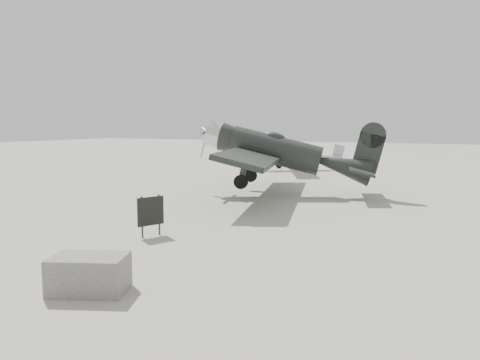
# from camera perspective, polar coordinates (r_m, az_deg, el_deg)

# --- Properties ---
(ground) EXTENTS (160.00, 160.00, 0.00)m
(ground) POSITION_cam_1_polar(r_m,az_deg,el_deg) (18.55, 1.77, -5.00)
(ground) COLOR gray
(ground) RESTS_ON ground
(lowwing_monoplane) EXTENTS (9.67, 13.31, 4.29)m
(lowwing_monoplane) POSITION_cam_1_polar(r_m,az_deg,el_deg) (25.06, 5.36, 3.31)
(lowwing_monoplane) COLOR black
(lowwing_monoplane) RESTS_ON ground
(highwing_monoplane) EXTENTS (7.83, 10.15, 2.97)m
(highwing_monoplane) POSITION_cam_1_polar(r_m,az_deg,el_deg) (39.17, 6.68, 3.96)
(highwing_monoplane) COLOR #989B9D
(highwing_monoplane) RESTS_ON ground
(equipment_block) EXTENTS (1.96, 1.62, 0.84)m
(equipment_block) POSITION_cam_1_polar(r_m,az_deg,el_deg) (11.36, -17.93, -10.85)
(equipment_block) COLOR #5F5C58
(equipment_block) RESTS_ON ground
(sign_board) EXTENTS (0.45, 0.92, 1.41)m
(sign_board) POSITION_cam_1_polar(r_m,az_deg,el_deg) (16.18, -10.84, -3.83)
(sign_board) COLOR #333333
(sign_board) RESTS_ON ground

